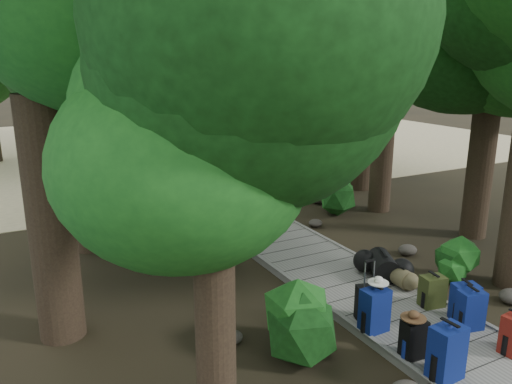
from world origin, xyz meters
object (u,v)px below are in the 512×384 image
backpack_left_b (414,337)px  backpack_right_d (433,290)px  backpack_left_c (375,308)px  backpack_left_a (447,350)px  duffel_right_black (383,265)px  suitcase_on_boardwalk (368,302)px  duffel_right_khaki (399,276)px  backpack_right_b (471,308)px  lone_suitcase_on_sand (189,171)px  sun_lounger (252,157)px  kayak (81,174)px  backpack_right_c (465,300)px

backpack_left_b → backpack_right_d: (1.41, 0.98, -0.01)m
backpack_left_c → backpack_right_d: backpack_left_c is taller
backpack_left_a → duffel_right_black: bearing=59.7°
duffel_right_black → suitcase_on_boardwalk: suitcase_on_boardwalk is taller
backpack_left_c → duffel_right_black: (1.47, 1.47, -0.15)m
suitcase_on_boardwalk → duffel_right_khaki: bearing=44.4°
backpack_right_b → duffel_right_khaki: 1.71m
backpack_left_a → lone_suitcase_on_sand: backpack_left_a is taller
duffel_right_khaki → sun_lounger: (2.79, 11.45, 0.03)m
duffel_right_black → backpack_right_b: bearing=-66.3°
duffel_right_khaki → lone_suitcase_on_sand: (-0.43, 10.20, 0.05)m
backpack_left_a → suitcase_on_boardwalk: backpack_left_a is taller
backpack_right_b → backpack_left_b: bearing=-160.0°
duffel_right_khaki → backpack_left_c: bearing=-141.2°
backpack_left_a → backpack_left_c: backpack_left_a is taller
backpack_left_a → kayak: backpack_left_a is taller
suitcase_on_boardwalk → backpack_right_d: bearing=9.1°
backpack_right_b → duffel_right_khaki: (0.12, 1.69, -0.18)m
duffel_right_khaki → backpack_right_c: bearing=-85.5°
backpack_left_b → suitcase_on_boardwalk: (0.13, 1.15, -0.02)m
sun_lounger → backpack_right_c: bearing=-100.8°
backpack_right_c → backpack_right_b: bearing=-105.0°
suitcase_on_boardwalk → lone_suitcase_on_sand: (0.93, 10.90, -0.07)m
backpack_left_a → lone_suitcase_on_sand: 12.67m
duffel_right_khaki → backpack_right_b: bearing=-90.1°
backpack_left_a → lone_suitcase_on_sand: size_ratio=1.30×
backpack_right_c → duffel_right_khaki: 1.48m
backpack_left_b → suitcase_on_boardwalk: size_ratio=1.08×
backpack_right_b → kayak: backpack_right_b is taller
backpack_left_b → sun_lounger: size_ratio=0.33×
backpack_left_b → duffel_right_black: 2.71m
backpack_right_d → duffel_right_black: size_ratio=0.79×
backpack_left_c → lone_suitcase_on_sand: bearing=82.7°
backpack_left_b → sun_lounger: bearing=79.2°
backpack_right_c → kayak: bearing=122.0°
backpack_left_a → backpack_left_c: bearing=88.1°
backpack_right_c → kayak: 14.17m
sun_lounger → backpack_left_c: bearing=-107.6°
backpack_right_c → backpack_left_b: bearing=-149.2°
backpack_left_c → sun_lounger: backpack_left_c is taller
backpack_left_a → suitcase_on_boardwalk: size_ratio=1.44×
backpack_right_b → backpack_right_c: 0.26m
backpack_left_c → duffel_right_black: size_ratio=1.02×
backpack_left_a → duffel_right_black: 3.19m
backpack_right_d → duffel_right_khaki: bearing=94.9°
backpack_left_b → duffel_right_khaki: backpack_left_b is taller
backpack_left_c → duffel_right_khaki: size_ratio=1.47×
backpack_right_c → backpack_right_d: backpack_right_c is taller
duffel_right_khaki → lone_suitcase_on_sand: bearing=96.4°
backpack_left_a → kayak: (-2.38, 14.59, -0.36)m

